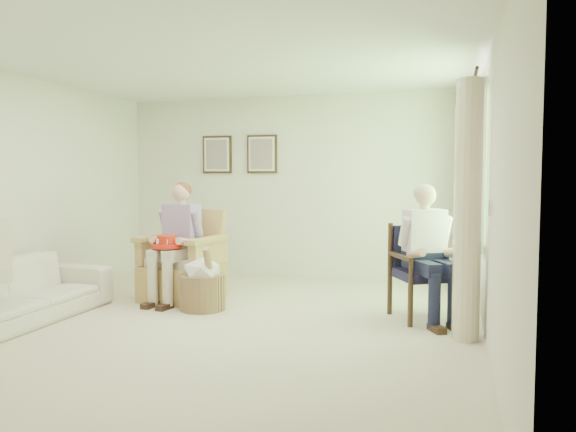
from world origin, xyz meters
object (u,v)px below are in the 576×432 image
Objects in this scene: wicker_armchair at (184,271)px; sofa at (16,292)px; hatbox at (203,284)px; person_wicker at (178,233)px; red_hat at (167,243)px; wood_armchair at (426,268)px; person_dark at (426,243)px.

sofa is (-1.10, -1.47, -0.03)m from wicker_armchair.
wicker_armchair is at bearing 135.49° from hatbox.
red_hat is at bearing -91.89° from person_wicker.
red_hat is (-2.83, -0.26, 0.19)m from wood_armchair.
person_dark is (3.90, 1.23, 0.48)m from sofa.
wicker_armchair is 1.45× the size of hatbox.
wood_armchair is 4.14m from sofa.
person_dark reaches higher than wicker_armchair.
wicker_armchair is 0.50m from red_hat.
wicker_armchair is 2.85m from person_dark.
person_wicker reaches higher than person_dark.
wood_armchair is at bearing 5.20° from red_hat.
wicker_armchair is at bearing 97.05° from person_wicker.
wicker_armchair reaches higher than red_hat.
red_hat is at bearing -43.39° from sofa.
person_wicker is (0.00, -0.14, 0.46)m from wicker_armchair.
person_dark is at bearing 2.13° from wicker_armchair.
person_dark is (2.80, -0.10, -0.01)m from person_wicker.
wood_armchair is 0.70× the size of person_dark.
sofa is 1.56× the size of person_wicker.
wicker_armchair reaches higher than sofa.
person_wicker is at bearing -82.95° from wicker_armchair.
sofa is at bearing -119.70° from wicker_armchair.
wood_armchair is at bearing -70.43° from sofa.
sofa is at bearing 171.42° from wood_armchair.
wicker_armchair is 3.11× the size of red_hat.
person_dark is at bearing -72.50° from sofa.
person_dark is 3.96× the size of red_hat.
wood_armchair is at bearing 8.18° from person_wicker.
person_dark is 2.84m from red_hat.
wood_armchair is at bearing 8.59° from hatbox.
sofa is 1.86m from hatbox.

